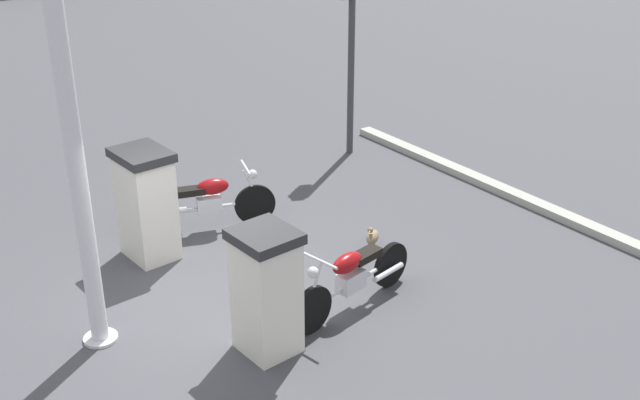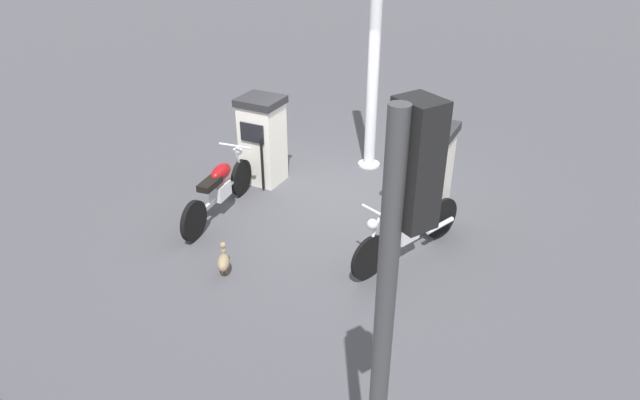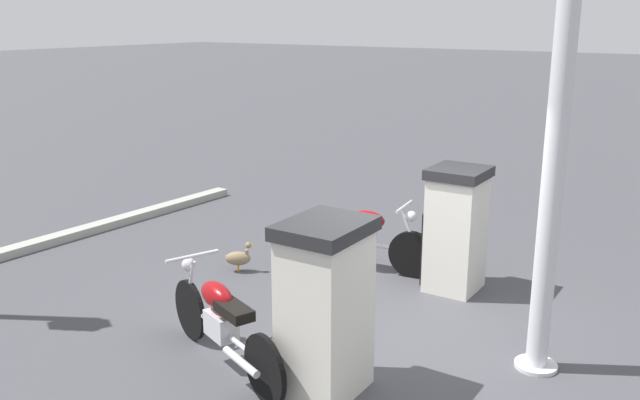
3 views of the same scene
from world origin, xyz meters
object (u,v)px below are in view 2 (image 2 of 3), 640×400
at_px(fuel_pump_near, 263,140).
at_px(canopy_support_pole, 375,42).
at_px(motorcycle_near_pump, 219,188).
at_px(wandering_duck, 223,262).
at_px(motorcycle_far_pump, 407,228).
at_px(fuel_pump_far, 423,173).
at_px(roadside_traffic_light, 396,284).

xyz_separation_m(fuel_pump_near, canopy_support_pole, (-1.44, 1.37, 1.50)).
bearing_deg(motorcycle_near_pump, wandering_duck, 38.42).
xyz_separation_m(motorcycle_far_pump, wandering_duck, (1.50, -1.98, -0.29)).
bearing_deg(wandering_duck, fuel_pump_far, 144.57).
distance_m(motorcycle_near_pump, wandering_duck, 1.62).
distance_m(motorcycle_far_pump, canopy_support_pole, 3.48).
bearing_deg(roadside_traffic_light, fuel_pump_near, -138.66).
height_order(motorcycle_far_pump, wandering_duck, motorcycle_far_pump).
height_order(fuel_pump_far, roadside_traffic_light, roadside_traffic_light).
bearing_deg(fuel_pump_far, motorcycle_near_pump, -65.19).
bearing_deg(fuel_pump_near, motorcycle_near_pump, 1.60).
distance_m(wandering_duck, roadside_traffic_light, 4.40).
height_order(fuel_pump_far, wandering_duck, fuel_pump_far).
bearing_deg(wandering_duck, canopy_support_pole, 175.10).
xyz_separation_m(wandering_duck, canopy_support_pole, (-3.99, 0.34, 2.07)).
bearing_deg(canopy_support_pole, motorcycle_far_pump, 33.36).
xyz_separation_m(fuel_pump_near, wandering_duck, (2.55, 1.03, -0.58)).
bearing_deg(motorcycle_near_pump, fuel_pump_near, -178.40).
bearing_deg(motorcycle_near_pump, roadside_traffic_light, 50.28).
distance_m(fuel_pump_far, motorcycle_near_pump, 3.11).
height_order(motorcycle_far_pump, roadside_traffic_light, roadside_traffic_light).
xyz_separation_m(motorcycle_near_pump, canopy_support_pole, (-2.73, 1.33, 1.82)).
xyz_separation_m(roadside_traffic_light, canopy_support_pole, (-6.14, -2.77, -0.17)).
xyz_separation_m(motorcycle_near_pump, roadside_traffic_light, (3.41, 4.10, 1.99)).
xyz_separation_m(fuel_pump_near, roadside_traffic_light, (4.71, 4.14, 1.67)).
relative_size(motorcycle_far_pump, roadside_traffic_light, 0.56).
bearing_deg(fuel_pump_far, roadside_traffic_light, 15.40).
relative_size(motorcycle_near_pump, roadside_traffic_light, 0.58).
distance_m(motorcycle_far_pump, roadside_traffic_light, 4.30).
height_order(motorcycle_near_pump, wandering_duck, motorcycle_near_pump).
distance_m(fuel_pump_far, wandering_duck, 3.19).
relative_size(wandering_duck, roadside_traffic_light, 0.11).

